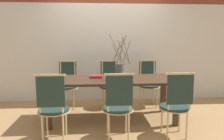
{
  "coord_description": "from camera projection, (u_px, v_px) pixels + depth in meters",
  "views": [
    {
      "loc": [
        -0.27,
        -3.72,
        1.42
      ],
      "look_at": [
        0.0,
        0.0,
        0.89
      ],
      "focal_mm": 35.0,
      "sensor_mm": 36.0,
      "label": 1
    }
  ],
  "objects": [
    {
      "name": "ground_plane",
      "position": [
        112.0,
        119.0,
        3.9
      ],
      "size": [
        16.0,
        16.0,
        0.0
      ],
      "primitive_type": "plane",
      "color": "#A87F51"
    },
    {
      "name": "wall_rear",
      "position": [
        108.0,
        31.0,
        4.98
      ],
      "size": [
        12.0,
        0.06,
        3.2
      ],
      "color": "silver",
      "rests_on": "ground_plane"
    },
    {
      "name": "dining_table",
      "position": [
        112.0,
        84.0,
        3.81
      ],
      "size": [
        2.28,
        0.93,
        0.74
      ],
      "color": "#422B1C",
      "rests_on": "ground_plane"
    },
    {
      "name": "chair_near_leftend",
      "position": [
        53.0,
        106.0,
        2.99
      ],
      "size": [
        0.45,
        0.45,
        0.97
      ],
      "color": "#233833",
      "rests_on": "ground_plane"
    },
    {
      "name": "chair_near_left",
      "position": [
        118.0,
        105.0,
        3.05
      ],
      "size": [
        0.45,
        0.45,
        0.97
      ],
      "color": "#233833",
      "rests_on": "ground_plane"
    },
    {
      "name": "chair_near_center",
      "position": [
        176.0,
        103.0,
        3.11
      ],
      "size": [
        0.45,
        0.45,
        0.97
      ],
      "color": "#233833",
      "rests_on": "ground_plane"
    },
    {
      "name": "chair_far_leftend",
      "position": [
        67.0,
        83.0,
        4.54
      ],
      "size": [
        0.45,
        0.45,
        0.97
      ],
      "rotation": [
        0.0,
        0.0,
        3.14
      ],
      "color": "#233833",
      "rests_on": "ground_plane"
    },
    {
      "name": "chair_far_left",
      "position": [
        110.0,
        82.0,
        4.6
      ],
      "size": [
        0.45,
        0.45,
        0.97
      ],
      "rotation": [
        0.0,
        0.0,
        3.14
      ],
      "color": "#233833",
      "rests_on": "ground_plane"
    },
    {
      "name": "chair_far_center",
      "position": [
        148.0,
        82.0,
        4.66
      ],
      "size": [
        0.45,
        0.45,
        0.97
      ],
      "rotation": [
        0.0,
        0.0,
        3.14
      ],
      "color": "#233833",
      "rests_on": "ground_plane"
    },
    {
      "name": "vase_centerpiece",
      "position": [
        119.0,
        71.0,
        3.71
      ],
      "size": [
        0.36,
        0.36,
        0.77
      ],
      "color": "#4C5156",
      "rests_on": "dining_table"
    },
    {
      "name": "book_stack",
      "position": [
        97.0,
        77.0,
        3.87
      ],
      "size": [
        0.22,
        0.18,
        0.04
      ],
      "color": "maroon",
      "rests_on": "dining_table"
    }
  ]
}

